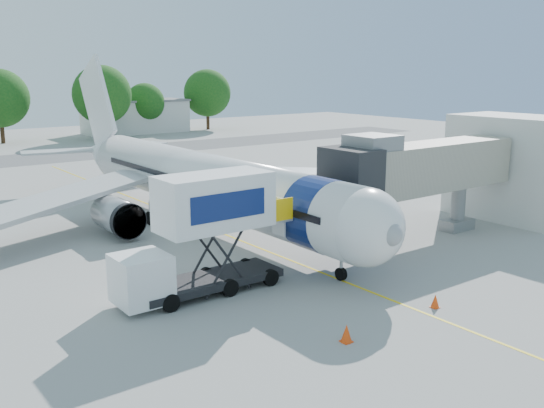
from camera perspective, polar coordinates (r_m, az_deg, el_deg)
ground at (r=37.12m, az=-3.63°, el=-3.20°), size 160.00×160.00×0.00m
guidance_line at (r=37.11m, az=-3.63°, el=-3.19°), size 0.15×70.00×0.01m
taxiway_strip at (r=75.19m, az=-21.59°, el=3.99°), size 120.00×10.00×0.01m
aircraft at (r=39.88m, az=-6.95°, el=2.19°), size 34.17×37.73×11.35m
jet_bridge at (r=36.27m, az=13.16°, el=3.15°), size 13.90×3.20×6.60m
terminal_stub at (r=44.89m, az=21.80°, el=3.25°), size 5.00×8.00×7.00m
catering_hiloader at (r=27.46m, az=-6.59°, el=-2.96°), size 8.50×2.44×5.50m
ground_tug at (r=24.14m, az=17.19°, el=-10.63°), size 4.13×2.84×1.50m
safety_cone_a at (r=27.36m, az=15.11°, el=-8.83°), size 0.38×0.38×0.60m
safety_cone_b at (r=23.48m, az=7.02°, el=-12.02°), size 0.44×0.44×0.71m
outbuilding_right at (r=101.13m, az=-12.71°, el=8.06°), size 16.40×7.40×5.30m
tree_e at (r=91.92m, az=-15.70°, el=9.88°), size 8.40×8.40×10.72m
tree_f at (r=99.87m, az=-11.86°, el=9.30°), size 6.25×6.25×7.97m
tree_g at (r=104.80m, az=-6.11°, el=10.35°), size 7.93×7.93×10.12m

